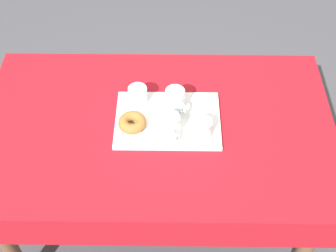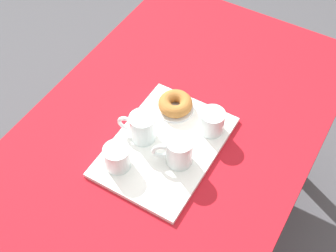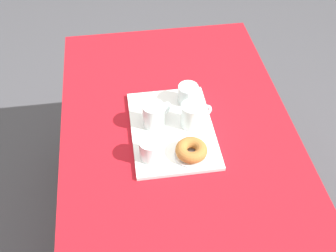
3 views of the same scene
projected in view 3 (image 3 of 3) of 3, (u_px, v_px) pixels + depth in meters
The scene contains 9 objects.
ground_plane at pixel (177, 239), 1.97m from camera, with size 6.00×6.00×0.00m, color #47474C.
dining_table at pixel (180, 155), 1.52m from camera, with size 1.39×0.84×0.72m.
serving_tray at pixel (172, 129), 1.47m from camera, with size 0.41×0.29×0.01m, color white.
tea_mug_left at pixel (154, 115), 1.45m from camera, with size 0.08×0.11×0.09m.
tea_mug_right at pixel (192, 116), 1.45m from camera, with size 0.08×0.12×0.09m.
water_glass_near at pixel (188, 95), 1.54m from camera, with size 0.08×0.08×0.08m.
water_glass_far at pixel (151, 150), 1.35m from camera, with size 0.08×0.08×0.08m.
donut_plate_left at pixel (191, 155), 1.37m from camera, with size 0.11×0.11×0.01m, color silver.
sugar_donut_left at pixel (191, 150), 1.36m from camera, with size 0.11×0.11×0.04m, color #A3662D.
Camera 3 is at (-0.95, 0.18, 1.80)m, focal length 43.75 mm.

